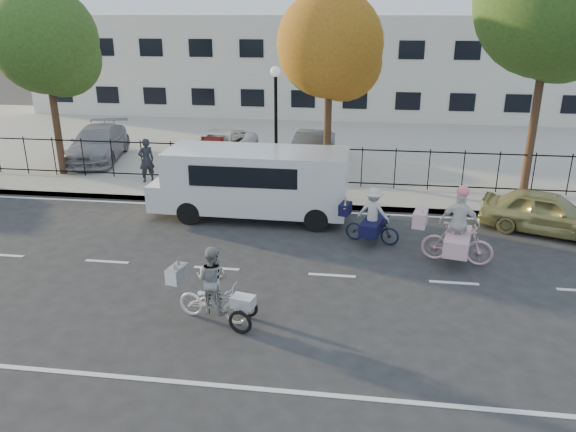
% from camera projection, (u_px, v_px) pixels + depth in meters
% --- Properties ---
extents(ground, '(120.00, 120.00, 0.00)m').
position_uv_depth(ground, '(217.00, 268.00, 14.56)').
color(ground, '#333334').
extents(road_markings, '(60.00, 9.52, 0.01)m').
position_uv_depth(road_markings, '(217.00, 268.00, 14.56)').
color(road_markings, silver).
rests_on(road_markings, ground).
extents(curb, '(60.00, 0.10, 0.15)m').
position_uv_depth(curb, '(254.00, 203.00, 19.23)').
color(curb, '#A8A399').
rests_on(curb, ground).
extents(sidewalk, '(60.00, 2.20, 0.15)m').
position_uv_depth(sidewalk, '(260.00, 194.00, 20.20)').
color(sidewalk, '#A8A399').
rests_on(sidewalk, ground).
extents(parking_lot, '(60.00, 15.60, 0.15)m').
position_uv_depth(parking_lot, '(292.00, 140.00, 28.47)').
color(parking_lot, '#A8A399').
rests_on(parking_lot, ground).
extents(iron_fence, '(58.00, 0.06, 1.50)m').
position_uv_depth(iron_fence, '(265.00, 164.00, 20.94)').
color(iron_fence, black).
rests_on(iron_fence, sidewalk).
extents(building, '(34.00, 10.00, 6.00)m').
position_uv_depth(building, '(312.00, 63.00, 36.74)').
color(building, silver).
rests_on(building, ground).
extents(lamppost, '(0.36, 0.36, 4.33)m').
position_uv_depth(lamppost, '(276.00, 106.00, 19.73)').
color(lamppost, black).
rests_on(lamppost, sidewalk).
extents(street_sign, '(0.85, 0.06, 1.80)m').
position_uv_depth(street_sign, '(213.00, 151.00, 20.62)').
color(street_sign, black).
rests_on(street_sign, sidewalk).
extents(zebra_trike, '(1.99, 1.05, 1.70)m').
position_uv_depth(zebra_trike, '(213.00, 292.00, 11.96)').
color(zebra_trike, white).
rests_on(zebra_trike, ground).
extents(unicorn_bike, '(2.17, 1.55, 2.14)m').
position_uv_depth(unicorn_bike, '(457.00, 235.00, 14.64)').
color(unicorn_bike, beige).
rests_on(unicorn_bike, ground).
extents(bull_bike, '(1.82, 1.28, 1.64)m').
position_uv_depth(bull_bike, '(372.00, 221.00, 15.99)').
color(bull_bike, black).
rests_on(bull_bike, ground).
extents(white_van, '(6.22, 2.18, 2.20)m').
position_uv_depth(white_van, '(254.00, 181.00, 17.76)').
color(white_van, white).
rests_on(white_van, ground).
extents(gold_sedan, '(4.03, 2.69, 1.27)m').
position_uv_depth(gold_sedan, '(546.00, 212.00, 16.70)').
color(gold_sedan, tan).
rests_on(gold_sedan, ground).
extents(pedestrian, '(0.72, 0.69, 1.66)m').
position_uv_depth(pedestrian, '(146.00, 160.00, 21.11)').
color(pedestrian, black).
rests_on(pedestrian, sidewalk).
extents(lot_car_a, '(2.87, 5.16, 1.41)m').
position_uv_depth(lot_car_a, '(98.00, 143.00, 24.29)').
color(lot_car_a, '#93949A').
rests_on(lot_car_a, parking_lot).
extents(lot_car_b, '(2.83, 5.11, 1.36)m').
position_uv_depth(lot_car_b, '(218.00, 148.00, 23.58)').
color(lot_car_b, silver).
rests_on(lot_car_b, parking_lot).
extents(lot_car_c, '(1.87, 3.98, 1.26)m').
position_uv_depth(lot_car_c, '(311.00, 147.00, 23.95)').
color(lot_car_c, '#44484B').
rests_on(lot_car_c, parking_lot).
extents(tree_west, '(3.94, 3.94, 7.21)m').
position_uv_depth(tree_west, '(50.00, 46.00, 20.78)').
color(tree_west, '#442D1D').
rests_on(tree_west, ground).
extents(tree_mid, '(3.86, 3.86, 7.07)m').
position_uv_depth(tree_mid, '(334.00, 50.00, 20.20)').
color(tree_mid, '#442D1D').
rests_on(tree_mid, ground).
extents(tree_east, '(4.95, 4.95, 9.07)m').
position_uv_depth(tree_east, '(555.00, 8.00, 17.97)').
color(tree_east, '#442D1D').
rests_on(tree_east, ground).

